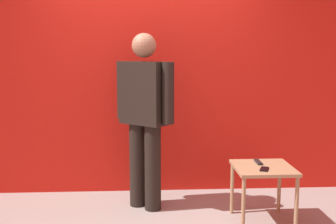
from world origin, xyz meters
TOP-DOWN VIEW (x-y plane):
  - back_wall_red at (0.00, 1.20)m, footprint 4.64×0.12m
  - standing_person at (-0.04, 0.62)m, footprint 0.63×0.54m
  - side_table at (1.07, 0.17)m, footprint 0.54×0.54m
  - cell_phone at (1.05, 0.06)m, footprint 0.12×0.16m
  - tv_remote at (1.06, 0.28)m, footprint 0.04×0.17m

SIDE VIEW (x-z plane):
  - side_table at x=1.07m, z-range 0.20..0.75m
  - cell_phone at x=1.05m, z-range 0.56..0.57m
  - tv_remote at x=1.06m, z-range 0.56..0.58m
  - standing_person at x=-0.04m, z-range 0.11..1.92m
  - back_wall_red at x=0.00m, z-range 0.00..2.71m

